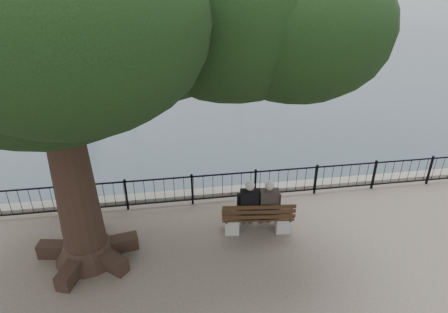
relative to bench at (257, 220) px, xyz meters
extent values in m
cube|color=slate|center=(-0.71, 2.13, -0.87)|extent=(200.00, 0.40, 1.20)
cube|color=black|center=(-0.71, 1.63, 0.61)|extent=(22.00, 0.04, 0.04)
cube|color=black|center=(-0.71, 1.63, -0.22)|extent=(22.00, 0.04, 0.04)
cube|color=gray|center=(-0.71, 0.12, -0.14)|extent=(0.44, 0.54, 0.46)
cube|color=gray|center=(0.72, -0.03, -0.14)|extent=(0.44, 0.54, 0.46)
cube|color=black|center=(0.00, 0.04, 0.13)|extent=(2.05, 0.76, 0.04)
cube|color=black|center=(-0.03, -0.25, 0.46)|extent=(1.99, 0.25, 0.44)
cube|color=black|center=(-0.24, 0.08, 0.26)|extent=(0.43, 0.37, 0.27)
cube|color=black|center=(-0.25, -0.04, 0.69)|extent=(0.51, 0.32, 0.67)
sphere|color=tan|center=(-0.25, 0.00, 1.15)|extent=(0.26, 0.26, 0.26)
ellipsoid|color=gray|center=(-0.25, -0.02, 1.19)|extent=(0.27, 0.27, 0.23)
cube|color=black|center=(-0.21, 0.40, -0.12)|extent=(0.40, 0.52, 0.50)
cube|color=black|center=(0.28, 0.03, 0.26)|extent=(0.43, 0.37, 0.27)
cube|color=black|center=(0.27, -0.10, 0.69)|extent=(0.51, 0.32, 0.67)
sphere|color=tan|center=(0.28, -0.05, 1.15)|extent=(0.26, 0.26, 0.26)
ellipsoid|color=gray|center=(0.27, -0.08, 1.19)|extent=(0.27, 0.27, 0.23)
cube|color=black|center=(0.32, 0.35, -0.12)|extent=(0.40, 0.52, 0.50)
cone|color=black|center=(-4.59, -0.38, -0.12)|extent=(1.69, 1.69, 0.50)
cone|color=black|center=(-4.59, -0.38, 2.61)|extent=(1.09, 1.09, 5.95)
ellipsoid|color=black|center=(-4.59, -0.38, 5.38)|extent=(5.75, 5.75, 4.49)
ellipsoid|color=black|center=(-2.71, 0.01, 5.78)|extent=(5.16, 5.16, 4.02)
ellipsoid|color=black|center=(-0.83, -0.28, 5.58)|extent=(4.56, 4.56, 3.56)
ellipsoid|color=black|center=(0.46, -0.68, 5.38)|extent=(3.97, 3.97, 3.09)
ellipsoid|color=black|center=(-3.70, -2.07, 5.78)|extent=(4.56, 4.56, 3.56)
cube|color=slate|center=(-18.71, 61.13, -0.77)|extent=(10.14, 10.14, 1.40)
cube|color=slate|center=(1.29, 49.13, -0.77)|extent=(6.12, 6.12, 1.40)
cube|color=silver|center=(-8.11, 13.85, -1.27)|extent=(2.96, 4.80, 0.52)
cube|color=silver|center=(-8.11, 13.85, -0.77)|extent=(1.59, 2.12, 0.39)
cylinder|color=#B8B6C7|center=(-8.11, 13.59, 3.26)|extent=(0.10, 0.10, 8.45)
cube|color=silver|center=(-4.64, 17.53, -1.27)|extent=(3.18, 5.96, 0.64)
cube|color=silver|center=(-4.64, 17.53, -0.77)|extent=(1.79, 2.58, 0.48)
cube|color=silver|center=(3.18, 20.09, -1.27)|extent=(3.45, 5.32, 0.58)
cube|color=silver|center=(3.18, 20.09, -0.77)|extent=(1.83, 2.36, 0.43)
cube|color=silver|center=(8.64, 26.98, -1.27)|extent=(3.45, 5.97, 0.64)
cube|color=silver|center=(8.64, 26.98, -0.77)|extent=(1.90, 2.61, 0.48)
cube|color=silver|center=(-10.55, 32.28, -1.27)|extent=(2.99, 6.20, 0.66)
cube|color=silver|center=(-10.55, 32.28, -0.77)|extent=(1.75, 2.65, 0.50)
cube|color=silver|center=(0.74, 32.94, -1.27)|extent=(3.81, 6.17, 0.67)
cube|color=silver|center=(0.74, 32.94, -0.77)|extent=(2.05, 2.72, 0.50)
cube|color=silver|center=(7.66, 31.43, -1.27)|extent=(3.98, 6.25, 0.68)
cube|color=silver|center=(7.66, 31.43, -0.77)|extent=(2.12, 2.76, 0.51)
cube|color=silver|center=(-5.11, 41.39, -1.27)|extent=(3.19, 6.21, 0.66)
cube|color=silver|center=(-5.11, 41.39, -0.77)|extent=(1.82, 2.67, 0.50)
camera|label=1|loc=(-2.27, -8.84, 6.86)|focal=32.00mm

